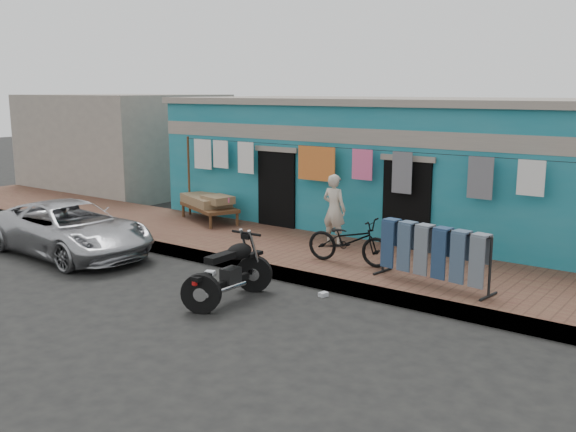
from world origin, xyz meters
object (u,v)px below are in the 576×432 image
object	(u,v)px
seated_person	(334,209)
bicycle	(349,236)
jeans_rack	(433,254)
car	(70,228)
motorcycle	(229,270)
charpoy	(209,208)

from	to	relation	value
seated_person	bicycle	distance (m)	1.61
bicycle	jeans_rack	distance (m)	1.89
car	jeans_rack	bearing A→B (deg)	-72.86
jeans_rack	bicycle	bearing A→B (deg)	170.94
motorcycle	jeans_rack	size ratio (longest dim) A/B	0.79
jeans_rack	motorcycle	bearing A→B (deg)	-139.92
motorcycle	charpoy	size ratio (longest dim) A/B	0.80
motorcycle	charpoy	distance (m)	5.76
car	seated_person	world-z (taller)	seated_person
seated_person	motorcycle	distance (m)	3.76
car	jeans_rack	distance (m)	7.84
motorcycle	charpoy	bearing A→B (deg)	134.93
bicycle	charpoy	distance (m)	5.22
seated_person	jeans_rack	world-z (taller)	seated_person
bicycle	seated_person	bearing A→B (deg)	36.11
bicycle	jeans_rack	size ratio (longest dim) A/B	0.76
bicycle	jeans_rack	world-z (taller)	bicycle
car	motorcycle	bearing A→B (deg)	-90.82
car	bicycle	distance (m)	6.15
charpoy	jeans_rack	bearing A→B (deg)	-13.64
seated_person	charpoy	xyz separation A→B (m)	(-3.93, 0.21, -0.43)
car	jeans_rack	xyz separation A→B (m)	(7.59, 1.96, 0.18)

